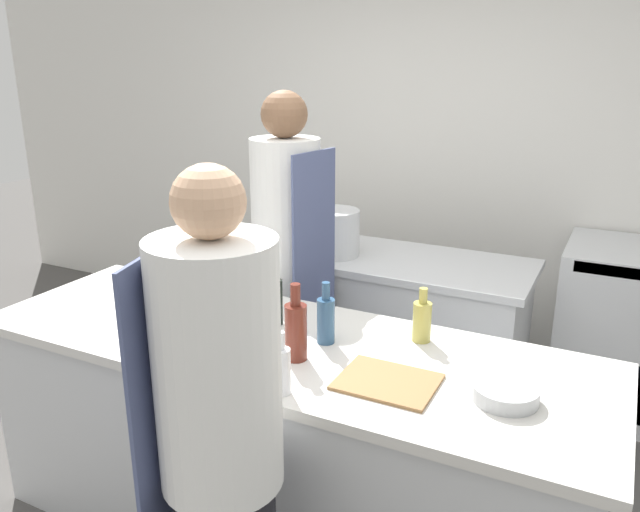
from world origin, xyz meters
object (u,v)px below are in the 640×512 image
(chef_at_stove, at_px, (287,270))
(bowl_prep_small, at_px, (505,393))
(chef_at_prep_near, at_px, (221,457))
(bottle_olive_oil, at_px, (296,330))
(oven_range, at_px, (640,333))
(stockpot, at_px, (334,232))
(bottle_vinegar, at_px, (326,319))
(bowl_mixing_large, at_px, (190,301))
(bottle_sauce, at_px, (422,320))
(cup, at_px, (152,313))
(bottle_wine, at_px, (275,300))
(bottle_cooking_oil, at_px, (281,369))

(chef_at_stove, bearing_deg, bowl_prep_small, 68.64)
(chef_at_prep_near, xyz_separation_m, bottle_olive_oil, (-0.07, 0.57, 0.15))
(oven_range, relative_size, stockpot, 3.37)
(chef_at_prep_near, height_order, bowl_prep_small, chef_at_prep_near)
(bottle_vinegar, distance_m, bowl_mixing_large, 0.70)
(bottle_sauce, bearing_deg, bowl_mixing_large, -171.98)
(bottle_sauce, xyz_separation_m, cup, (-1.05, -0.36, -0.04))
(bottle_olive_oil, relative_size, bottle_vinegar, 1.18)
(bottle_wine, bearing_deg, chef_at_stove, 115.02)
(oven_range, bearing_deg, bowl_prep_small, -103.51)
(cup, xyz_separation_m, stockpot, (0.26, 1.22, 0.08))
(bottle_wine, bearing_deg, bottle_cooking_oil, -57.21)
(oven_range, xyz_separation_m, stockpot, (-1.61, -0.63, 0.54))
(bottle_cooking_oil, distance_m, bowl_mixing_large, 0.86)
(bottle_wine, distance_m, bottle_sauce, 0.61)
(bottle_olive_oil, bearing_deg, stockpot, 109.40)
(bottle_vinegar, relative_size, bottle_cooking_oil, 1.13)
(chef_at_stove, bearing_deg, oven_range, 131.87)
(chef_at_prep_near, relative_size, bowl_mixing_large, 7.76)
(bottle_vinegar, height_order, bottle_wine, bottle_wine)
(bottle_cooking_oil, height_order, stockpot, stockpot)
(bottle_olive_oil, xyz_separation_m, stockpot, (-0.43, 1.22, 0.01))
(chef_at_prep_near, relative_size, bottle_vinegar, 6.86)
(oven_range, distance_m, bottle_sauce, 1.77)
(bottle_cooking_oil, distance_m, stockpot, 1.54)
(chef_at_prep_near, distance_m, bottle_sauce, 0.99)
(chef_at_prep_near, distance_m, chef_at_stove, 1.49)
(chef_at_prep_near, relative_size, stockpot, 5.96)
(stockpot, bearing_deg, bottle_wine, -78.59)
(bowl_mixing_large, bearing_deg, cup, -97.63)
(stockpot, bearing_deg, chef_at_prep_near, -74.45)
(chef_at_prep_near, relative_size, bottle_sauce, 7.78)
(bottle_vinegar, bearing_deg, bottle_sauce, 29.02)
(chef_at_prep_near, height_order, chef_at_stove, chef_at_stove)
(bottle_cooking_oil, relative_size, bowl_mixing_large, 1.00)
(oven_range, relative_size, bowl_prep_small, 4.53)
(bowl_mixing_large, bearing_deg, bottle_olive_oil, -18.07)
(chef_at_prep_near, xyz_separation_m, bottle_vinegar, (-0.03, 0.75, 0.14))
(bottle_wine, distance_m, stockpot, 1.00)
(bottle_olive_oil, distance_m, cup, 0.69)
(bottle_vinegar, bearing_deg, bowl_prep_small, -10.23)
(bottle_olive_oil, distance_m, stockpot, 1.29)
(bottle_cooking_oil, xyz_separation_m, bowl_prep_small, (0.67, 0.28, -0.06))
(bottle_cooking_oil, bearing_deg, bottle_olive_oil, 107.70)
(chef_at_prep_near, xyz_separation_m, bottle_sauce, (0.29, 0.93, 0.12))
(bottle_wine, xyz_separation_m, bottle_sauce, (0.59, 0.12, -0.02))
(bottle_wine, bearing_deg, bottle_sauce, 11.19)
(oven_range, bearing_deg, bottle_vinegar, -124.41)
(bottle_wine, distance_m, bowl_prep_small, 1.00)
(cup, bearing_deg, bottle_wine, 27.90)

